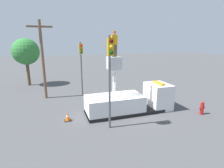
# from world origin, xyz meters

# --- Properties ---
(ground_plane) EXTENTS (120.00, 120.00, 0.00)m
(ground_plane) POSITION_xyz_m (0.00, 0.00, 0.00)
(ground_plane) COLOR #4C4C4F
(bucket_truck) EXTENTS (6.81, 2.24, 4.35)m
(bucket_truck) POSITION_xyz_m (0.43, 0.00, 0.84)
(bucket_truck) COLOR black
(bucket_truck) RESTS_ON ground
(worker) EXTENTS (0.40, 0.26, 1.75)m
(worker) POSITION_xyz_m (-0.86, 0.00, 5.23)
(worker) COLOR brown
(worker) RESTS_ON bucket_truck
(traffic_light_pole) EXTENTS (0.34, 0.57, 5.78)m
(traffic_light_pole) POSITION_xyz_m (-1.86, -2.18, 4.07)
(traffic_light_pole) COLOR #515156
(traffic_light_pole) RESTS_ON ground
(traffic_light_across) EXTENTS (0.34, 0.57, 5.36)m
(traffic_light_across) POSITION_xyz_m (-2.39, 5.55, 3.79)
(traffic_light_across) COLOR #515156
(traffic_light_across) RESTS_ON ground
(fire_hydrant) EXTENTS (0.50, 0.26, 1.02)m
(fire_hydrant) POSITION_xyz_m (5.44, -2.23, 0.50)
(fire_hydrant) COLOR red
(fire_hydrant) RESTS_ON ground
(traffic_cone_rear) EXTENTS (0.45, 0.45, 0.61)m
(traffic_cone_rear) POSITION_xyz_m (-4.35, -0.15, 0.29)
(traffic_cone_rear) COLOR black
(traffic_cone_rear) RESTS_ON ground
(tree_left_bg) EXTENTS (3.19, 3.19, 5.79)m
(tree_left_bg) POSITION_xyz_m (-8.12, 11.83, 4.17)
(tree_left_bg) COLOR brown
(tree_left_bg) RESTS_ON ground
(utility_pole) EXTENTS (2.20, 0.26, 7.30)m
(utility_pole) POSITION_xyz_m (-5.94, 5.69, 3.96)
(utility_pole) COLOR brown
(utility_pole) RESTS_ON ground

